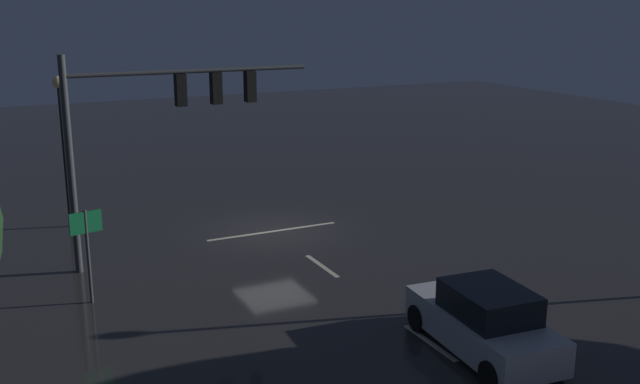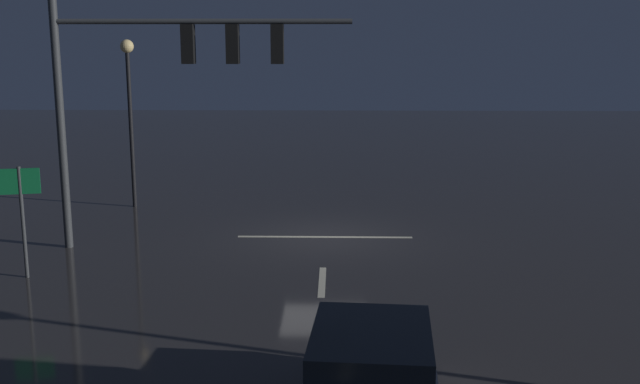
{
  "view_description": "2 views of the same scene",
  "coord_description": "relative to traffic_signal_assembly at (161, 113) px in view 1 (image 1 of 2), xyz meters",
  "views": [
    {
      "loc": [
        9.63,
        23.58,
        8.05
      ],
      "look_at": [
        -0.62,
        2.59,
        2.02
      ],
      "focal_mm": 41.15,
      "sensor_mm": 36.0,
      "label": 1
    },
    {
      "loc": [
        -0.32,
        20.48,
        5.49
      ],
      "look_at": [
        0.07,
        2.95,
        1.92
      ],
      "focal_mm": 41.57,
      "sensor_mm": 36.0,
      "label": 2
    }
  ],
  "objects": [
    {
      "name": "route_sign",
      "position": [
        2.87,
        2.66,
        -2.84
      ],
      "size": [
        0.89,
        0.26,
        2.67
      ],
      "color": "#383A3D",
      "rests_on": "ground_plane"
    },
    {
      "name": "street_lamp_right_kerb",
      "position": [
        2.37,
        -5.05,
        -0.92
      ],
      "size": [
        0.44,
        0.44,
        5.57
      ],
      "color": "black",
      "rests_on": "ground_plane"
    },
    {
      "name": "ground_plane",
      "position": [
        -4.15,
        -1.15,
        -4.76
      ],
      "size": [
        80.0,
        80.0,
        0.0
      ],
      "primitive_type": "plane",
      "color": "#2D2B2B"
    },
    {
      "name": "traffic_signal_assembly",
      "position": [
        0.0,
        0.0,
        0.0
      ],
      "size": [
        7.78,
        0.47,
        6.62
      ],
      "color": "#383A3D",
      "rests_on": "ground_plane"
    },
    {
      "name": "stop_bar",
      "position": [
        -4.15,
        -1.18,
        -4.76
      ],
      "size": [
        5.0,
        0.16,
        0.01
      ],
      "primitive_type": "cube",
      "color": "beige",
      "rests_on": "ground_plane"
    },
    {
      "name": "lane_dash_far",
      "position": [
        -4.15,
        2.85,
        -4.76
      ],
      "size": [
        0.16,
        2.2,
        0.01
      ],
      "primitive_type": "cube",
      "rotation": [
        0.0,
        0.0,
        1.57
      ],
      "color": "beige",
      "rests_on": "ground_plane"
    },
    {
      "name": "car_approaching",
      "position": [
        -4.96,
        9.84,
        -3.97
      ],
      "size": [
        2.19,
        4.47,
        1.7
      ],
      "color": "#B7B7BC",
      "rests_on": "ground_plane"
    },
    {
      "name": "lane_dash_mid",
      "position": [
        -4.15,
        8.85,
        -4.76
      ],
      "size": [
        0.16,
        2.2,
        0.01
      ],
      "primitive_type": "cube",
      "rotation": [
        0.0,
        0.0,
        1.57
      ],
      "color": "beige",
      "rests_on": "ground_plane"
    }
  ]
}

